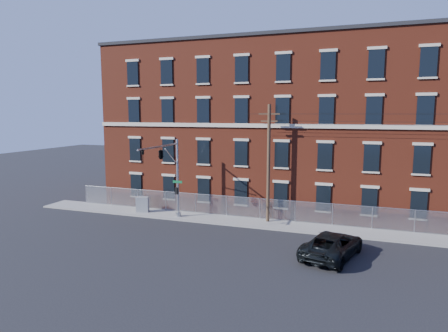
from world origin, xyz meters
TOP-DOWN VIEW (x-y plane):
  - ground at (0.00, 0.00)m, footprint 140.00×140.00m
  - sidewalk at (12.00, 5.00)m, footprint 65.00×3.00m
  - mill_building at (12.00, 13.93)m, footprint 55.30×14.32m
  - chain_link_fence at (12.00, 6.30)m, footprint 59.06×0.06m
  - traffic_signal_mast at (-6.00, 2.18)m, footprint 0.90×6.75m
  - utility_pole_near at (2.00, 5.60)m, footprint 1.80×0.28m
  - pickup_truck at (7.80, -0.91)m, footprint 4.23×6.44m
  - utility_cabinet at (-9.89, 4.85)m, footprint 1.27×0.88m

SIDE VIEW (x-z plane):
  - ground at x=0.00m, z-range 0.00..0.00m
  - sidewalk at x=12.00m, z-range 0.00..0.12m
  - pickup_truck at x=7.80m, z-range 0.00..1.64m
  - utility_cabinet at x=-9.89m, z-range 0.12..1.56m
  - chain_link_fence at x=12.00m, z-range 0.13..1.98m
  - utility_pole_near at x=2.00m, z-range 0.34..10.34m
  - traffic_signal_mast at x=-6.00m, z-range 1.89..8.89m
  - mill_building at x=12.00m, z-range 0.00..16.30m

